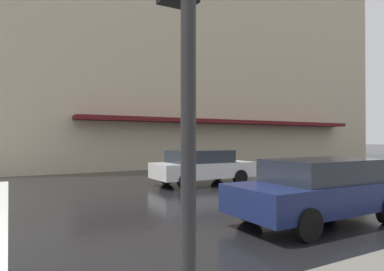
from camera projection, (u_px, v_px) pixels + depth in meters
haussmann_block_corner at (174, 37)px, 30.77m from camera, size 19.34×29.98×23.20m
traffic_signal_post at (181, 23)px, 2.66m from camera, size 0.44×0.30×3.68m
car_navy at (319, 189)px, 7.33m from camera, size 1.85×4.10×1.41m
car_white at (202, 166)px, 13.43m from camera, size 1.85×4.10×1.41m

